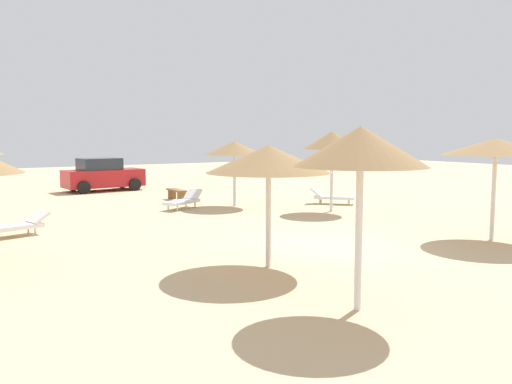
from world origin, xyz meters
The scene contains 11 objects.
ground_plane centered at (0.00, 0.00, 0.00)m, with size 80.00×80.00×0.00m, color #D1B284.
parasol_1 centered at (4.68, 5.09, 2.71)m, with size 2.24×2.24×3.06m.
parasol_3 centered at (2.28, 8.39, 2.37)m, with size 2.44×2.44×2.66m.
parasol_4 centered at (-2.39, -4.11, 2.71)m, with size 2.21×2.21×3.06m.
parasol_5 centered at (-2.07, -0.88, 2.38)m, with size 2.75×2.75×2.69m.
parasol_6 centered at (4.91, -1.59, 2.59)m, with size 2.87×2.87×2.83m.
lounger_1 centered at (6.10, 6.80, 0.32)m, with size 1.77×1.81×0.71m.
lounger_2 centered at (-6.34, 5.93, 0.31)m, with size 2.01×1.17×0.66m.
lounger_3 centered at (0.17, 8.76, 0.32)m, with size 1.95×1.51×0.72m.
bench_1 centered at (1.00, 11.44, 0.35)m, with size 0.41×1.50×0.49m.
parked_car centered at (-0.69, 17.22, 0.82)m, with size 4.13×2.26×1.72m.
Camera 1 is at (-8.34, -10.54, 2.91)m, focal length 37.15 mm.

